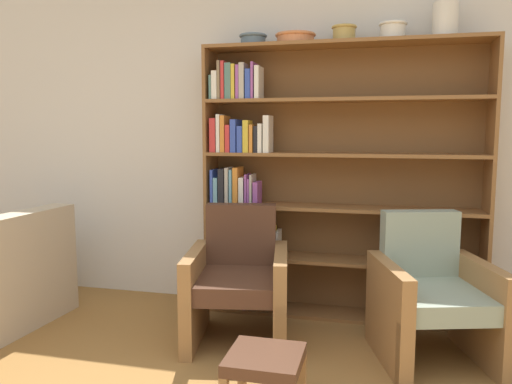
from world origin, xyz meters
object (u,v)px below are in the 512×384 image
Objects in this scene: vase_tall at (445,19)px; armchair_cushioned at (431,296)px; bowl_cream at (295,38)px; armchair_leather at (238,282)px; footstool at (265,364)px; bowl_slate at (253,39)px; bookshelf at (313,182)px; bowl_terracotta at (344,33)px; bowl_stoneware at (393,30)px.

vase_tall reaches higher than armchair_cushioned.
armchair_leather is (-0.27, -0.56, -1.65)m from bowl_cream.
bowl_cream is at bearing 180.00° from vase_tall.
vase_tall reaches higher than footstool.
armchair_leather is at bearing -86.07° from bowl_slate.
bowl_terracotta is at bearing -4.57° from bookshelf.
bowl_stoneware reaches higher than bowl_cream.
bowl_stoneware is 0.53× the size of footstool.
bookshelf is at bearing -135.44° from armchair_leather.
bowl_terracotta reaches higher than bowl_slate.
vase_tall is 0.79× the size of footstool.
vase_tall is at bearing 0.00° from bowl_terracotta.
armchair_leather is at bearing -116.01° from bowl_cream.
armchair_leather is (0.04, -0.56, -1.65)m from bowl_slate.
armchair_cushioned is at bearing -43.49° from bowl_terracotta.
bowl_slate is 1.16× the size of bowl_terracotta.
vase_tall is at bearing 56.72° from footstool.
bowl_slate is 0.66m from bowl_terracotta.
bowl_stoneware is (0.98, -0.00, 0.02)m from bowl_slate.
bowl_slate is 0.24× the size of armchair_cushioned.
bowl_slate is 0.70× the size of bowl_cream.
bowl_slate is 0.98m from bowl_stoneware.
armchair_cushioned is (0.94, -0.56, -1.65)m from bowl_cream.
bowl_cream is at bearing -47.47° from armchair_cushioned.
armchair_leather is (-0.95, -0.56, -1.67)m from bowl_stoneware.
bowl_stoneware is 0.67× the size of vase_tall.
bookshelf is 7.05× the size of vase_tall.
bowl_stoneware is at bearing -1.77° from bookshelf.
bowl_stoneware is 2.35m from footstool.
bookshelf is 1.19m from bowl_stoneware.
bowl_stoneware reaches higher than bookshelf.
armchair_leather reaches higher than footstool.
bowl_stoneware is at bearing -0.00° from bowl_cream.
bowl_cream is (-0.13, -0.02, 1.04)m from bookshelf.
vase_tall is 1.82m from armchair_cushioned.
bookshelf is at bearing 88.33° from footstool.
armchair_leather is at bearing 113.86° from footstool.
vase_tall is (1.32, 0.00, 0.08)m from bowl_slate.
bowl_cream is 1.01m from vase_tall.
bowl_terracotta is at bearing -59.95° from armchair_cushioned.
footstool is (-0.58, -1.39, -1.81)m from bowl_stoneware.
bowl_cream is 1.02× the size of vase_tall.
vase_tall is (0.34, 0.00, 0.06)m from bowl_stoneware.
bowl_stoneware is (0.67, -0.00, 0.02)m from bowl_cream.
bowl_terracotta is 0.49× the size of footstool.
vase_tall reaches higher than bowl_stoneware.
bowl_slate is 1.32m from vase_tall.
bowl_terracotta is at bearing 180.00° from vase_tall.
bowl_stoneware is at bearing 67.45° from footstool.
bowl_terracotta is (0.21, -0.02, 1.06)m from bookshelf.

